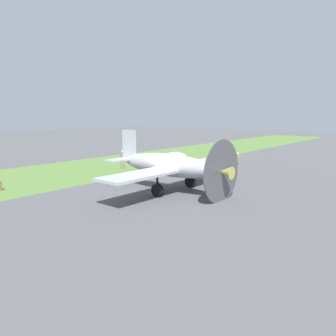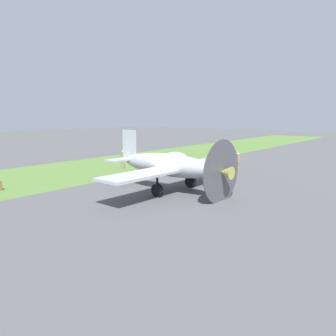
% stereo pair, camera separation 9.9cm
% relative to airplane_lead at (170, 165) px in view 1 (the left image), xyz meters
% --- Properties ---
extents(ground_plane, '(160.00, 160.00, 0.00)m').
position_rel_airplane_lead_xyz_m(ground_plane, '(0.12, 0.02, -1.66)').
color(ground_plane, '#515154').
extents(grass_verge, '(120.00, 11.00, 0.01)m').
position_rel_airplane_lead_xyz_m(grass_verge, '(0.12, -11.35, -1.66)').
color(grass_verge, '#567A38').
rests_on(grass_verge, ground).
extents(airplane_lead, '(11.10, 8.82, 3.98)m').
position_rel_airplane_lead_xyz_m(airplane_lead, '(0.00, 0.00, 0.00)').
color(airplane_lead, '#B2B7BC').
rests_on(airplane_lead, ground).
extents(ground_crew_chief, '(0.56, 0.38, 1.73)m').
position_rel_airplane_lead_xyz_m(ground_crew_chief, '(-8.59, 0.34, -0.75)').
color(ground_crew_chief, '#847A5B').
rests_on(ground_crew_chief, ground).
extents(ground_crew_mechanic, '(0.57, 0.38, 1.73)m').
position_rel_airplane_lead_xyz_m(ground_crew_mechanic, '(-3.90, -8.57, -0.75)').
color(ground_crew_mechanic, '#847A5B').
rests_on(ground_crew_mechanic, ground).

